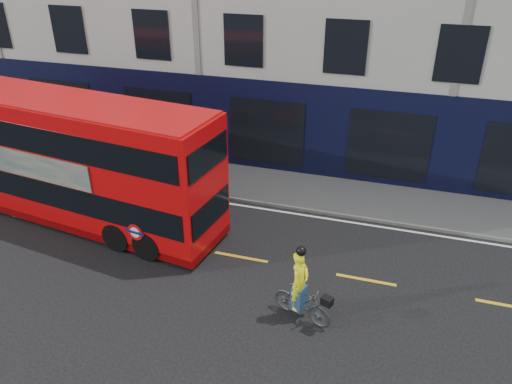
% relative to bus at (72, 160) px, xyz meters
% --- Properties ---
extents(ground, '(120.00, 120.00, 0.00)m').
position_rel_bus_xyz_m(ground, '(2.41, -2.20, -2.30)').
color(ground, black).
rests_on(ground, ground).
extents(pavement, '(60.00, 3.00, 0.12)m').
position_rel_bus_xyz_m(pavement, '(2.41, 4.30, -2.24)').
color(pavement, slate).
rests_on(pavement, ground).
extents(kerb, '(60.00, 0.12, 0.13)m').
position_rel_bus_xyz_m(kerb, '(2.41, 2.80, -2.24)').
color(kerb, slate).
rests_on(kerb, ground).
extents(road_edge_line, '(58.00, 0.10, 0.01)m').
position_rel_bus_xyz_m(road_edge_line, '(2.41, 2.50, -2.30)').
color(road_edge_line, silver).
rests_on(road_edge_line, ground).
extents(lane_dashes, '(58.00, 0.12, 0.01)m').
position_rel_bus_xyz_m(lane_dashes, '(2.41, -0.70, -2.30)').
color(lane_dashes, gold).
rests_on(lane_dashes, ground).
extents(bus, '(11.35, 4.00, 4.49)m').
position_rel_bus_xyz_m(bus, '(0.00, 0.00, 0.00)').
color(bus, red).
rests_on(bus, ground).
extents(cyclist, '(1.83, 1.06, 2.31)m').
position_rel_bus_xyz_m(cyclist, '(8.86, -2.90, -1.53)').
color(cyclist, '#3F4244').
rests_on(cyclist, ground).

